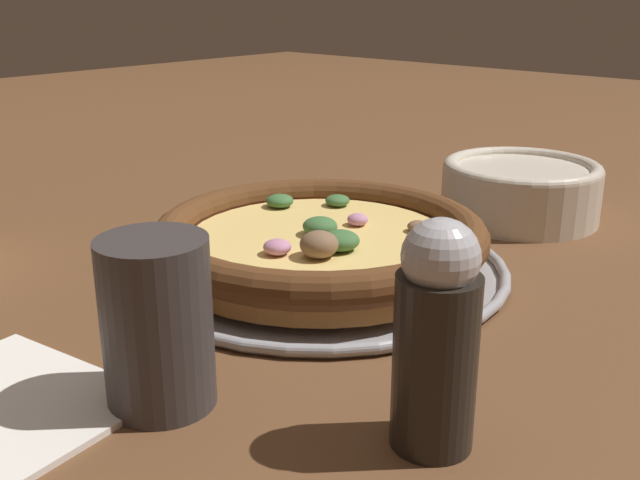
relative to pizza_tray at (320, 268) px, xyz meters
name	(u,v)px	position (x,y,z in m)	size (l,w,h in m)	color
ground_plane	(320,273)	(0.00, 0.00, 0.00)	(3.00, 3.00, 0.00)	brown
pizza_tray	(320,268)	(0.00, 0.00, 0.00)	(0.31, 0.31, 0.01)	#9E9EA3
pizza	(320,239)	(0.00, 0.00, 0.03)	(0.27, 0.27, 0.04)	#A86B33
bowl_near	(520,188)	(-0.05, -0.25, 0.03)	(0.16, 0.16, 0.06)	beige
drinking_cup	(157,323)	(-0.07, 0.21, 0.04)	(0.06, 0.06, 0.10)	#383333
pepper_shaker	(436,337)	(-0.21, 0.14, 0.06)	(0.04, 0.04, 0.12)	black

